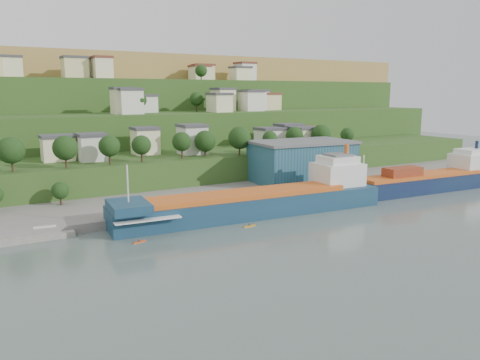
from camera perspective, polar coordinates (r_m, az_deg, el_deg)
ground at (r=103.87m, az=1.45°, el=-5.92°), size 500.00×500.00×0.00m
quay at (r=137.14m, az=2.49°, el=-1.84°), size 220.00×26.00×4.00m
hillside at (r=260.58m, az=-18.29°, el=3.59°), size 360.00×210.92×96.00m
cargo_ship_near at (r=115.30m, az=2.54°, el=-2.79°), size 69.94×15.68×17.81m
cargo_ship_far at (r=154.82m, az=22.05°, el=-0.22°), size 59.37×13.61×15.99m
warehouse at (r=147.83m, az=7.56°, el=2.31°), size 32.43×21.44×12.80m
dinghy at (r=105.95m, az=-22.70°, el=-5.50°), size 4.60×2.22×0.88m
kayak_orange at (r=96.52m, az=-12.17°, el=-7.33°), size 2.88×1.21×0.71m
kayak_yellow at (r=105.19m, az=1.16°, el=-5.57°), size 3.10×0.73×0.77m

